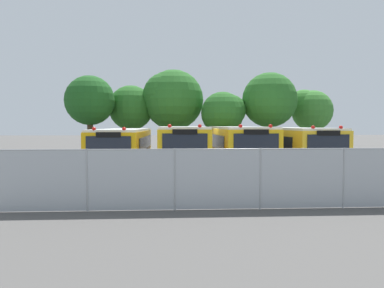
{
  "coord_description": "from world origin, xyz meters",
  "views": [
    {
      "loc": [
        -2.38,
        -21.71,
        2.69
      ],
      "look_at": [
        -1.09,
        0.0,
        1.6
      ],
      "focal_mm": 35.1,
      "sensor_mm": 36.0,
      "label": 1
    }
  ],
  "objects_px": {
    "tree_1": "(132,108)",
    "tree_4": "(268,100)",
    "school_bus_0": "(124,148)",
    "tree_3": "(225,113)",
    "school_bus_2": "(238,147)",
    "school_bus_3": "(293,147)",
    "tree_0": "(90,100)",
    "school_bus_1": "(181,147)",
    "tree_2": "(171,99)",
    "tree_5": "(309,109)"
  },
  "relations": [
    {
      "from": "tree_1",
      "to": "tree_4",
      "type": "height_order",
      "value": "tree_4"
    },
    {
      "from": "school_bus_0",
      "to": "tree_3",
      "type": "distance_m",
      "value": 11.35
    },
    {
      "from": "school_bus_0",
      "to": "school_bus_2",
      "type": "xyz_separation_m",
      "value": [
        6.59,
        -0.21,
        0.06
      ]
    },
    {
      "from": "tree_1",
      "to": "school_bus_0",
      "type": "bearing_deg",
      "value": -86.82
    },
    {
      "from": "school_bus_3",
      "to": "tree_1",
      "type": "height_order",
      "value": "tree_1"
    },
    {
      "from": "school_bus_0",
      "to": "tree_0",
      "type": "height_order",
      "value": "tree_0"
    },
    {
      "from": "school_bus_1",
      "to": "tree_1",
      "type": "xyz_separation_m",
      "value": [
        -3.9,
        10.93,
        2.76
      ]
    },
    {
      "from": "tree_2",
      "to": "school_bus_2",
      "type": "bearing_deg",
      "value": -69.87
    },
    {
      "from": "school_bus_1",
      "to": "tree_3",
      "type": "xyz_separation_m",
      "value": [
        3.78,
        8.79,
        2.28
      ]
    },
    {
      "from": "tree_0",
      "to": "tree_5",
      "type": "distance_m",
      "value": 18.58
    },
    {
      "from": "tree_2",
      "to": "tree_5",
      "type": "relative_size",
      "value": 1.27
    },
    {
      "from": "school_bus_0",
      "to": "school_bus_2",
      "type": "bearing_deg",
      "value": 179.25
    },
    {
      "from": "tree_4",
      "to": "school_bus_3",
      "type": "bearing_deg",
      "value": -95.36
    },
    {
      "from": "school_bus_3",
      "to": "tree_4",
      "type": "height_order",
      "value": "tree_4"
    },
    {
      "from": "school_bus_1",
      "to": "school_bus_2",
      "type": "distance_m",
      "value": 3.28
    },
    {
      "from": "tree_1",
      "to": "tree_2",
      "type": "bearing_deg",
      "value": -7.51
    },
    {
      "from": "tree_3",
      "to": "tree_4",
      "type": "bearing_deg",
      "value": 5.6
    },
    {
      "from": "tree_2",
      "to": "tree_4",
      "type": "relative_size",
      "value": 1.05
    },
    {
      "from": "school_bus_0",
      "to": "tree_3",
      "type": "relative_size",
      "value": 1.83
    },
    {
      "from": "tree_2",
      "to": "tree_0",
      "type": "bearing_deg",
      "value": -164.97
    },
    {
      "from": "school_bus_3",
      "to": "tree_2",
      "type": "height_order",
      "value": "tree_2"
    },
    {
      "from": "tree_0",
      "to": "tree_3",
      "type": "height_order",
      "value": "tree_0"
    },
    {
      "from": "tree_1",
      "to": "tree_0",
      "type": "bearing_deg",
      "value": -144.79
    },
    {
      "from": "school_bus_0",
      "to": "tree_5",
      "type": "distance_m",
      "value": 18.29
    },
    {
      "from": "tree_2",
      "to": "school_bus_3",
      "type": "bearing_deg",
      "value": -55.27
    },
    {
      "from": "school_bus_2",
      "to": "tree_3",
      "type": "height_order",
      "value": "tree_3"
    },
    {
      "from": "tree_0",
      "to": "tree_4",
      "type": "xyz_separation_m",
      "value": [
        14.41,
        0.4,
        0.08
      ]
    },
    {
      "from": "school_bus_2",
      "to": "tree_2",
      "type": "xyz_separation_m",
      "value": [
        -3.83,
        10.44,
        3.5
      ]
    },
    {
      "from": "school_bus_0",
      "to": "tree_4",
      "type": "bearing_deg",
      "value": -139.28
    },
    {
      "from": "school_bus_0",
      "to": "tree_3",
      "type": "bearing_deg",
      "value": -128.62
    },
    {
      "from": "tree_0",
      "to": "tree_3",
      "type": "distance_m",
      "value": 10.8
    },
    {
      "from": "tree_0",
      "to": "tree_1",
      "type": "xyz_separation_m",
      "value": [
        3.08,
        2.17,
        -0.45
      ]
    },
    {
      "from": "school_bus_3",
      "to": "tree_2",
      "type": "relative_size",
      "value": 1.32
    },
    {
      "from": "school_bus_0",
      "to": "tree_4",
      "type": "distance_m",
      "value": 14.35
    },
    {
      "from": "tree_0",
      "to": "tree_3",
      "type": "relative_size",
      "value": 1.23
    },
    {
      "from": "school_bus_1",
      "to": "tree_2",
      "type": "bearing_deg",
      "value": -87.19
    },
    {
      "from": "tree_2",
      "to": "tree_3",
      "type": "distance_m",
      "value": 4.8
    },
    {
      "from": "tree_1",
      "to": "tree_5",
      "type": "relative_size",
      "value": 1.05
    },
    {
      "from": "school_bus_3",
      "to": "tree_0",
      "type": "relative_size",
      "value": 1.47
    },
    {
      "from": "school_bus_3",
      "to": "tree_1",
      "type": "distance_m",
      "value": 15.27
    },
    {
      "from": "tree_3",
      "to": "tree_5",
      "type": "xyz_separation_m",
      "value": [
        7.71,
        1.84,
        0.37
      ]
    },
    {
      "from": "tree_3",
      "to": "tree_5",
      "type": "bearing_deg",
      "value": 13.44
    },
    {
      "from": "tree_3",
      "to": "school_bus_2",
      "type": "bearing_deg",
      "value": -93.26
    },
    {
      "from": "tree_1",
      "to": "tree_4",
      "type": "bearing_deg",
      "value": -8.9
    },
    {
      "from": "school_bus_0",
      "to": "tree_2",
      "type": "bearing_deg",
      "value": -104.05
    },
    {
      "from": "tree_1",
      "to": "tree_3",
      "type": "distance_m",
      "value": 7.99
    },
    {
      "from": "tree_5",
      "to": "tree_0",
      "type": "bearing_deg",
      "value": -174.19
    },
    {
      "from": "school_bus_2",
      "to": "school_bus_3",
      "type": "distance_m",
      "value": 3.31
    },
    {
      "from": "school_bus_2",
      "to": "tree_2",
      "type": "relative_size",
      "value": 1.32
    },
    {
      "from": "tree_2",
      "to": "tree_4",
      "type": "distance_m",
      "value": 8.09
    }
  ]
}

